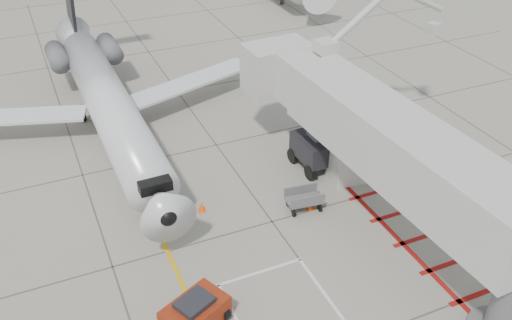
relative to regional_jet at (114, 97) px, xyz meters
name	(u,v)px	position (x,y,z in m)	size (l,w,h in m)	color
ground_plane	(310,274)	(5.42, -13.58, -3.66)	(260.00, 260.00, 0.00)	gray
regional_jet	(114,97)	(0.00, 0.00, 0.00)	(22.13, 27.90, 7.31)	silver
jet_bridge	(399,161)	(10.30, -12.50, 0.45)	(9.72, 20.52, 8.21)	beige
pushback_tug	(195,312)	(-0.17, -14.28, -2.91)	(2.56, 1.60, 1.50)	maroon
baggage_cart	(304,200)	(7.38, -9.25, -3.08)	(1.81, 1.14, 1.14)	#5D5C61
ground_power_unit	(354,162)	(11.16, -7.88, -2.61)	(2.64, 1.54, 2.09)	beige
cone_nose	(202,207)	(2.49, -7.34, -3.38)	(0.39, 0.39, 0.55)	#FF580D
cone_side	(310,205)	(7.64, -9.44, -3.41)	(0.35, 0.35, 0.48)	#E2420B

